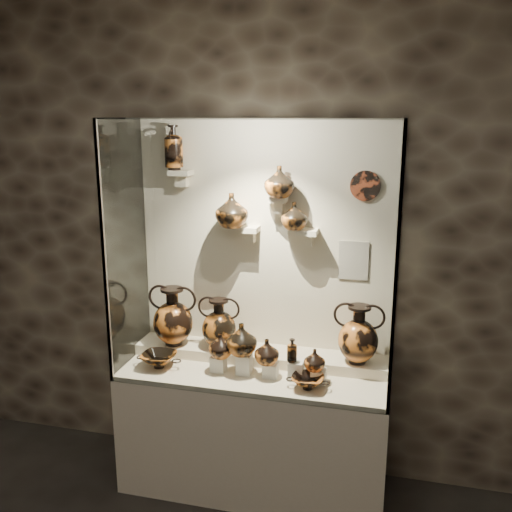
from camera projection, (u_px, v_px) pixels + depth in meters
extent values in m
cube|color=#2D231C|center=(266.00, 242.00, 3.74)|extent=(5.00, 0.02, 3.20)
cube|color=beige|center=(254.00, 431.00, 3.73)|extent=(1.70, 0.60, 0.80)
cube|color=beige|center=(254.00, 373.00, 3.63)|extent=(1.68, 0.58, 0.03)
cube|color=beige|center=(260.00, 357.00, 3.79)|extent=(1.70, 0.25, 0.10)
cube|color=beige|center=(266.00, 242.00, 3.74)|extent=(1.70, 0.03, 1.60)
cube|color=white|center=(241.00, 266.00, 3.16)|extent=(1.70, 0.01, 1.60)
cube|color=white|center=(126.00, 246.00, 3.64)|extent=(0.01, 0.60, 1.60)
cube|color=white|center=(398.00, 262.00, 3.24)|extent=(0.01, 0.60, 1.60)
cube|color=white|center=(254.00, 118.00, 3.25)|extent=(1.70, 0.60, 0.01)
cube|color=gray|center=(104.00, 257.00, 3.37)|extent=(0.02, 0.02, 1.60)
cube|color=gray|center=(396.00, 276.00, 2.97)|extent=(0.02, 0.02, 1.60)
cube|color=beige|center=(219.00, 363.00, 3.62)|extent=(0.09, 0.09, 0.10)
cube|color=beige|center=(244.00, 364.00, 3.58)|extent=(0.09, 0.09, 0.13)
cube|color=beige|center=(271.00, 370.00, 3.54)|extent=(0.09, 0.09, 0.09)
cube|color=beige|center=(296.00, 370.00, 3.50)|extent=(0.09, 0.09, 0.12)
cube|color=beige|center=(319.00, 376.00, 3.47)|extent=(0.09, 0.09, 0.08)
cube|color=beige|center=(181.00, 173.00, 3.69)|extent=(0.14, 0.12, 0.04)
cube|color=beige|center=(248.00, 229.00, 3.67)|extent=(0.14, 0.12, 0.04)
cube|color=beige|center=(279.00, 199.00, 3.57)|extent=(0.10, 0.12, 0.04)
cube|color=beige|center=(306.00, 232.00, 3.58)|extent=(0.14, 0.12, 0.04)
imported|color=#BF6624|center=(221.00, 345.00, 3.57)|extent=(0.19, 0.19, 0.16)
imported|color=#A6581D|center=(242.00, 339.00, 3.54)|extent=(0.25, 0.25, 0.20)
imported|color=#BF6624|center=(267.00, 352.00, 3.50)|extent=(0.16, 0.16, 0.16)
imported|color=#BF6624|center=(315.00, 360.00, 3.44)|extent=(0.14, 0.14, 0.14)
imported|color=#A6581D|center=(232.00, 210.00, 3.60)|extent=(0.27, 0.27, 0.22)
imported|color=#A6581D|center=(279.00, 182.00, 3.50)|extent=(0.20, 0.20, 0.20)
imported|color=#A6581D|center=(294.00, 216.00, 3.54)|extent=(0.18, 0.18, 0.17)
cylinder|color=#9C3C1E|center=(365.00, 186.00, 3.47)|extent=(0.19, 0.02, 0.19)
cube|color=beige|center=(353.00, 260.00, 3.60)|extent=(0.19, 0.01, 0.25)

